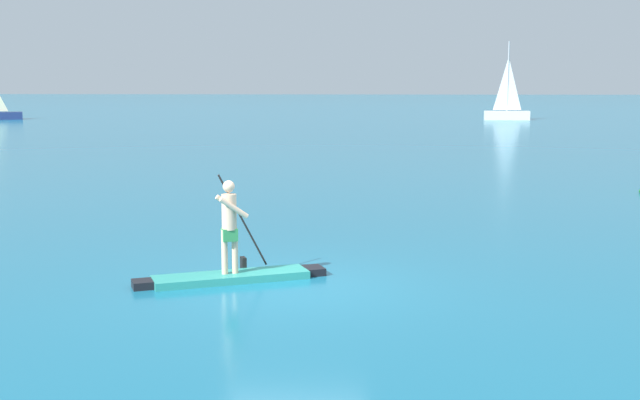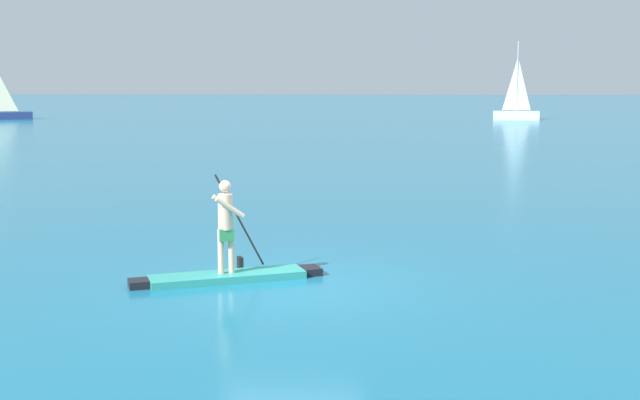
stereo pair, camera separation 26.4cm
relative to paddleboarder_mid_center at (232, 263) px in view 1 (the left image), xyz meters
name	(u,v)px [view 1 (the left image)]	position (x,y,z in m)	size (l,w,h in m)	color
ground	(293,286)	(1.13, -0.31, -0.32)	(440.00, 440.00, 0.00)	#196B8C
paddleboarder_mid_center	(232,263)	(0.00, 0.00, 0.00)	(3.31, 1.77, 1.86)	teal
sailboat_right_horizon	(507,110)	(14.35, 62.74, 0.63)	(4.06, 1.09, 7.17)	white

